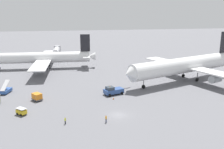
{
  "coord_description": "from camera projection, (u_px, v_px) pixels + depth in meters",
  "views": [
    {
      "loc": [
        -13.65,
        -56.28,
        25.22
      ],
      "look_at": [
        3.81,
        25.71,
        4.0
      ],
      "focal_mm": 39.58,
      "sensor_mm": 36.0,
      "label": 1
    }
  ],
  "objects": [
    {
      "name": "ground_plane",
      "position": [
        118.0,
        115.0,
        62.31
      ],
      "size": [
        600.0,
        600.0,
        0.0
      ],
      "primitive_type": "plane",
      "color": "slate"
    },
    {
      "name": "pushback_tug",
      "position": [
        113.0,
        91.0,
        77.65
      ],
      "size": [
        9.32,
        4.59,
        2.97
      ],
      "color": "#2D4C8C",
      "rests_on": "ground"
    },
    {
      "name": "gse_stair_truck_yellow",
      "position": [
        6.0,
        90.0,
        78.85
      ],
      "size": [
        3.2,
        4.93,
        4.06
      ],
      "color": "#2D5199",
      "rests_on": "ground"
    },
    {
      "name": "ground_crew_wing_walker_right",
      "position": [
        65.0,
        121.0,
        57.17
      ],
      "size": [
        0.36,
        0.36,
        1.59
      ],
      "color": "black",
      "rests_on": "ground"
    },
    {
      "name": "gse_baggage_cart_trailing",
      "position": [
        21.0,
        111.0,
        62.36
      ],
      "size": [
        3.05,
        3.04,
        1.71
      ],
      "color": "gold",
      "rests_on": "ground"
    },
    {
      "name": "jet_bridge",
      "position": [
        57.0,
        50.0,
        138.58
      ],
      "size": [
        4.65,
        18.05,
        6.31
      ],
      "color": "#B7B7BC",
      "rests_on": "ground"
    },
    {
      "name": "ground_crew_marshaller_foreground",
      "position": [
        106.0,
        119.0,
        57.9
      ],
      "size": [
        0.36,
        0.48,
        1.76
      ],
      "color": "#2D3351",
      "rests_on": "ground"
    },
    {
      "name": "traffic_cone_wingtip_port",
      "position": [
        113.0,
        98.0,
        73.47
      ],
      "size": [
        0.44,
        0.44,
        0.6
      ],
      "color": "orange",
      "rests_on": "ground"
    },
    {
      "name": "gse_container_dolly_flat",
      "position": [
        37.0,
        97.0,
        72.37
      ],
      "size": [
        3.61,
        3.88,
        2.15
      ],
      "color": "slate",
      "rests_on": "ground"
    },
    {
      "name": "airliner_at_gate_left",
      "position": [
        41.0,
        58.0,
        112.65
      ],
      "size": [
        50.95,
        50.09,
        15.39
      ],
      "color": "white",
      "rests_on": "ground"
    },
    {
      "name": "airliner_being_pushed",
      "position": [
        186.0,
        65.0,
        92.67
      ],
      "size": [
        52.68,
        43.86,
        17.53
      ],
      "color": "white",
      "rests_on": "ground"
    }
  ]
}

